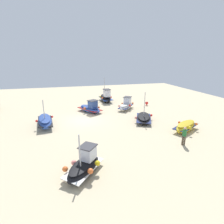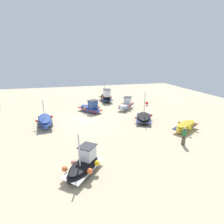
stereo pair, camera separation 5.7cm
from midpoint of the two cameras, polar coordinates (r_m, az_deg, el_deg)
ground_plane at (r=20.55m, az=-8.89°, el=-2.57°), size 50.41×50.41×0.00m
fishing_boat_0 at (r=23.29m, az=-6.98°, el=1.26°), size 3.81×3.14×1.70m
fishing_boat_1 at (r=20.16m, az=10.31°, el=-1.93°), size 3.88×2.85×3.38m
fishing_boat_2 at (r=18.68m, az=22.83°, el=-4.33°), size 2.59×3.40×0.87m
fishing_boat_3 at (r=11.45m, az=-8.93°, el=-16.64°), size 3.11×2.87×2.81m
fishing_boat_4 at (r=19.68m, az=-20.77°, el=-2.80°), size 3.94×1.80×2.93m
fishing_boat_5 at (r=24.45m, az=4.71°, el=2.20°), size 3.29×2.99×1.67m
fishing_boat_6 at (r=28.69m, az=-1.93°, el=4.77°), size 3.88×1.95×3.85m
person_walking at (r=15.51m, az=22.43°, el=-6.83°), size 0.32×0.32×1.58m
mooring_buoy_0 at (r=26.90m, az=11.28°, el=2.84°), size 0.45×0.45×0.58m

